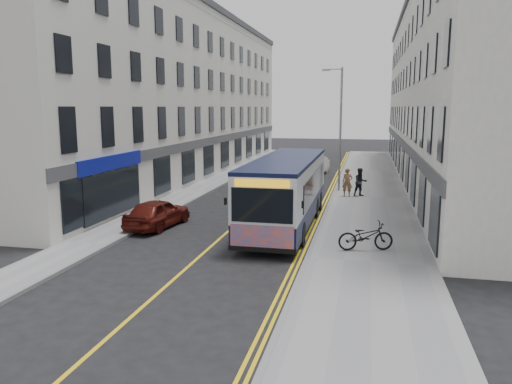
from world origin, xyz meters
The scene contains 17 objects.
ground centered at (0.00, 0.00, 0.00)m, with size 140.00×140.00×0.00m, color black.
pavement_east centered at (6.25, 12.00, 0.06)m, with size 4.50×64.00×0.12m, color gray.
pavement_west centered at (-5.00, 12.00, 0.06)m, with size 2.00×64.00×0.12m, color gray.
kerb_east centered at (4.00, 12.00, 0.07)m, with size 0.18×64.00×0.13m, color slate.
kerb_west centered at (-4.00, 12.00, 0.07)m, with size 0.18×64.00×0.13m, color slate.
road_centre_line centered at (0.00, 12.00, 0.00)m, with size 0.12×64.00×0.01m, color yellow.
road_dbl_yellow_inner centered at (3.55, 12.00, 0.00)m, with size 0.10×64.00×0.01m, color yellow.
road_dbl_yellow_outer centered at (3.75, 12.00, 0.00)m, with size 0.10×64.00×0.01m, color yellow.
terrace_east centered at (11.50, 21.00, 6.50)m, with size 6.00×46.00×13.00m, color white.
terrace_west centered at (-9.00, 21.00, 6.50)m, with size 6.00×46.00×13.00m, color silver.
streetlamp centered at (4.17, 14.00, 4.38)m, with size 1.32×0.18×8.00m.
city_bus centered at (2.38, 3.91, 1.76)m, with size 2.58×11.06×3.21m.
bicycle centered at (6.05, 0.19, 0.67)m, with size 0.73×2.10×1.10m, color black.
pedestrian_near centered at (4.87, 11.87, 0.98)m, with size 0.63×0.41×1.73m, color brown.
pedestrian_far centered at (5.65, 12.13, 0.99)m, with size 0.84×0.66×1.73m, color black.
car_white centered at (1.80, 22.24, 0.73)m, with size 1.54×4.41×1.45m, color silver.
car_maroon centered at (-3.40, 2.35, 0.68)m, with size 1.60×3.99×1.36m, color #51130D.
Camera 1 is at (5.99, -18.71, 5.53)m, focal length 35.00 mm.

